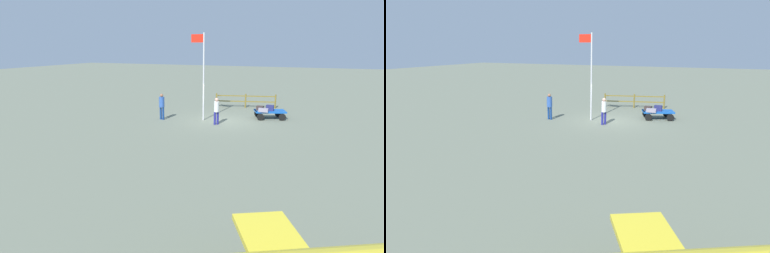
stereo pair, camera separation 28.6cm
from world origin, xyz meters
TOP-DOWN VIEW (x-y plane):
  - ground_plane at (0.00, 0.00)m, footprint 120.00×120.00m
  - luggage_cart at (-2.89, -1.92)m, footprint 2.35×1.88m
  - suitcase_dark at (-2.92, -1.86)m, footprint 0.51×0.30m
  - suitcase_olive at (-2.56, -1.26)m, footprint 0.65×0.33m
  - suitcase_grey at (-2.24, -1.77)m, footprint 0.48×0.42m
  - worker_lead at (0.03, 1.07)m, footprint 0.44×0.44m
  - worker_trailing at (3.92, 1.10)m, footprint 0.40×0.40m
  - flagpole at (1.31, 0.23)m, footprint 0.93×0.10m
  - wooden_fence at (-0.46, -5.30)m, footprint 4.74×1.25m

SIDE VIEW (x-z plane):
  - ground_plane at x=0.00m, z-range 0.00..0.00m
  - luggage_cart at x=-2.89m, z-range 0.15..0.73m
  - wooden_fence at x=-0.46m, z-range 0.09..1.22m
  - suitcase_olive at x=-2.56m, z-range 0.58..0.83m
  - suitcase_grey at x=-2.24m, z-range 0.58..0.88m
  - suitcase_dark at x=-2.92m, z-range 0.58..0.97m
  - worker_lead at x=0.03m, z-range 0.13..1.86m
  - worker_trailing at x=3.92m, z-range 0.16..1.94m
  - flagpole at x=1.31m, z-range 0.46..6.21m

